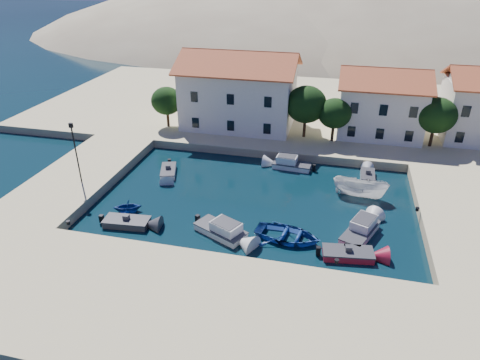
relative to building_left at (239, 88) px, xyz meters
The scene contains 20 objects.
ground 29.24m from the building_left, 77.91° to the right, with size 400.00×400.00×0.00m, color black.
quay_south 34.95m from the building_left, 79.99° to the right, with size 52.00×12.00×1.00m, color beige.
quay_west 22.86m from the building_left, 125.84° to the right, with size 8.00×20.00×1.00m, color beige.
quay_north 13.91m from the building_left, 51.34° to the left, with size 80.00×36.00×1.00m, color beige.
hills 103.51m from the building_left, 74.43° to the left, with size 254.00×176.00×99.00m.
building_left is the anchor object (origin of this frame).
building_mid 18.04m from the building_left, ahead, with size 10.50×8.40×8.30m.
trees 10.87m from the building_left, 13.60° to the right, with size 37.30×5.30×6.45m.
lamppost 23.10m from the building_left, 119.90° to the right, with size 0.35×0.25×6.22m.
bollards 26.13m from the building_left, 69.97° to the right, with size 29.36×9.56×0.30m.
motorboat_grey_sw 25.78m from the building_left, 99.62° to the right, with size 4.14×2.11×1.25m.
cabin_cruiser_south 25.14m from the building_left, 80.11° to the right, with size 5.04×3.81×1.60m.
rowboat_south 26.27m from the building_left, 67.22° to the right, with size 3.95×5.53×1.15m, color navy.
motorboat_red_se 29.54m from the building_left, 59.16° to the right, with size 4.17×2.30×1.25m.
cabin_cruiser_east 27.37m from the building_left, 53.90° to the right, with size 3.56×5.06×1.60m.
boat_east 22.44m from the building_left, 43.01° to the right, with size 2.01×5.35×2.07m, color white.
motorboat_white_ne 20.55m from the building_left, 32.35° to the right, with size 1.53×3.16×1.25m.
rowboat_west 24.00m from the building_left, 102.94° to the right, with size 2.23×2.59×1.36m, color navy.
motorboat_white_west 16.12m from the building_left, 107.26° to the right, with size 2.57×3.82×1.25m.
cabin_cruiser_north 14.10m from the building_left, 49.33° to the right, with size 4.39×2.12×1.60m.
Camera 1 is at (6.94, -25.31, 21.06)m, focal length 32.00 mm.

